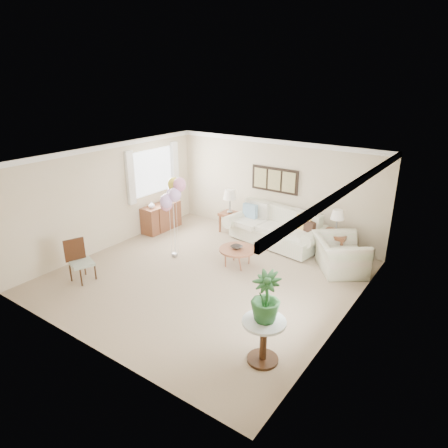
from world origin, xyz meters
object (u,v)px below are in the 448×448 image
Objects in this scene: armchair at (340,254)px; accent_chair at (79,259)px; sofa at (276,230)px; coffee_table at (237,250)px; balloon_cluster at (172,194)px.

armchair is 1.31× the size of accent_chair.
armchair is at bearing -15.57° from sofa.
sofa is at bearing 37.19° from armchair.
coffee_table is 0.43× the size of balloon_cluster.
coffee_table is 2.29m from armchair.
armchair is 4.02m from balloon_cluster.
coffee_table is at bearing -93.80° from sofa.
coffee_table is at bearing 46.26° from accent_chair.
balloon_cluster is (-1.52, -0.45, 1.18)m from coffee_table.
balloon_cluster reaches higher than coffee_table.
coffee_table is 0.92× the size of accent_chair.
balloon_cluster is at bearing 76.89° from armchair.
accent_chair is (-2.49, -4.13, 0.10)m from sofa.
balloon_cluster reaches higher than armchair.
coffee_table is at bearing 16.52° from balloon_cluster.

